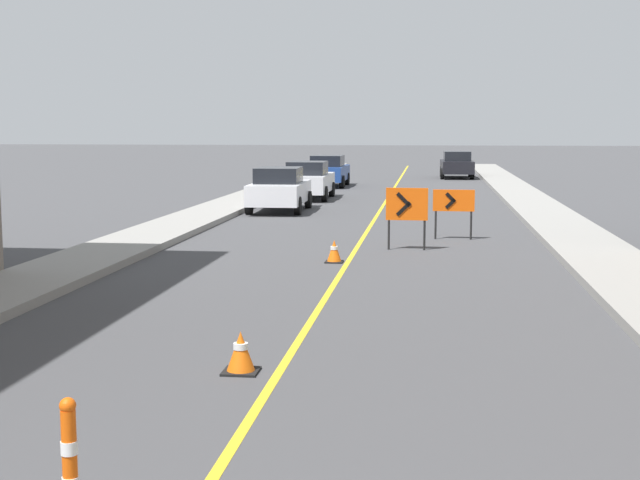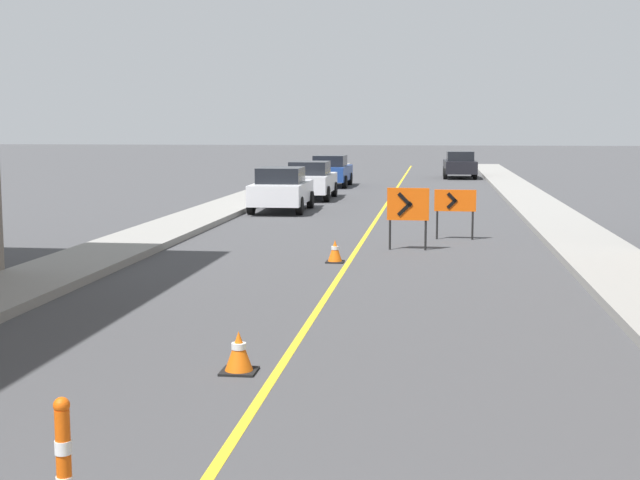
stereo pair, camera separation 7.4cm
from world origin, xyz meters
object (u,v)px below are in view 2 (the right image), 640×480
object	(u,v)px
parked_car_opposite_side	(460,165)
traffic_cone_third	(335,251)
arrow_barricade_secondary	(455,203)
arrow_barricade_primary	(408,207)
traffic_cone_second	(239,352)
parked_car_curb_near	(282,189)
parked_car_curb_far	(331,171)
parked_car_curb_mid	(310,180)

from	to	relation	value
parked_car_opposite_side	traffic_cone_third	bearing A→B (deg)	-97.93
parked_car_opposite_side	arrow_barricade_secondary	bearing A→B (deg)	-93.52
arrow_barricade_primary	parked_car_opposite_side	size ratio (longest dim) A/B	0.35
traffic_cone_third	parked_car_opposite_side	distance (m)	33.99
traffic_cone_second	arrow_barricade_primary	distance (m)	11.55
arrow_barricade_primary	parked_car_curb_near	distance (m)	10.74
traffic_cone_second	traffic_cone_third	world-z (taller)	traffic_cone_second
parked_car_curb_near	parked_car_curb_far	distance (m)	13.56
arrow_barricade_primary	arrow_barricade_secondary	world-z (taller)	arrow_barricade_primary
traffic_cone_third	parked_car_opposite_side	bearing A→B (deg)	83.90
parked_car_opposite_side	parked_car_curb_far	bearing A→B (deg)	-130.55
parked_car_curb_far	parked_car_opposite_side	world-z (taller)	same
traffic_cone_second	parked_car_curb_near	bearing A→B (deg)	98.44
arrow_barricade_primary	parked_car_curb_mid	world-z (taller)	parked_car_curb_mid
traffic_cone_second	traffic_cone_third	bearing A→B (deg)	88.95
arrow_barricade_primary	traffic_cone_second	bearing A→B (deg)	-97.14
parked_car_curb_near	parked_car_curb_far	size ratio (longest dim) A/B	1.00
parked_car_curb_far	parked_car_opposite_side	bearing A→B (deg)	52.08
arrow_barricade_primary	arrow_barricade_secondary	bearing A→B (deg)	63.34
traffic_cone_second	arrow_barricade_secondary	bearing A→B (deg)	77.94
traffic_cone_second	arrow_barricade_primary	size ratio (longest dim) A/B	0.34
parked_car_curb_near	parked_car_curb_mid	distance (m)	5.58
parked_car_curb_far	arrow_barricade_primary	bearing A→B (deg)	-77.81
arrow_barricade_secondary	parked_car_curb_mid	world-z (taller)	parked_car_curb_mid
arrow_barricade_primary	parked_car_opposite_side	bearing A→B (deg)	87.69
traffic_cone_second	parked_car_curb_far	world-z (taller)	parked_car_curb_far
traffic_cone_third	parked_car_curb_mid	distance (m)	17.69
arrow_barricade_secondary	parked_car_curb_far	xyz separation A→B (m)	(-5.85, 20.90, -0.19)
traffic_cone_third	parked_car_curb_near	distance (m)	12.31
parked_car_curb_near	parked_car_curb_far	xyz separation A→B (m)	(0.17, 13.56, 0.00)
arrow_barricade_primary	arrow_barricade_secondary	xyz separation A→B (m)	(1.20, 2.24, -0.09)
arrow_barricade_primary	parked_car_curb_near	xyz separation A→B (m)	(-4.83, 9.58, -0.28)
traffic_cone_third	arrow_barricade_primary	size ratio (longest dim) A/B	0.33
parked_car_curb_near	parked_car_curb_far	world-z (taller)	same
arrow_barricade_secondary	parked_car_curb_near	distance (m)	9.50
parked_car_curb_near	parked_car_curb_far	bearing A→B (deg)	88.09
traffic_cone_second	parked_car_curb_near	distance (m)	21.22
parked_car_curb_far	parked_car_curb_mid	bearing A→B (deg)	-88.56
traffic_cone_second	traffic_cone_third	distance (m)	9.13
parked_car_curb_mid	arrow_barricade_primary	bearing A→B (deg)	-73.19
parked_car_curb_mid	parked_car_curb_far	size ratio (longest dim) A/B	0.99
arrow_barricade_secondary	parked_car_curb_mid	distance (m)	14.14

